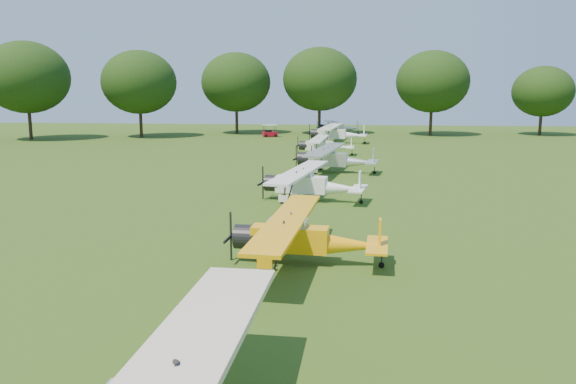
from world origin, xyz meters
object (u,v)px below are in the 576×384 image
Objects in this scene: aircraft_5 at (324,144)px; aircraft_3 at (309,182)px; aircraft_4 at (333,157)px; golf_cart at (270,133)px; aircraft_6 at (336,132)px; aircraft_7 at (337,126)px; aircraft_2 at (302,235)px.

aircraft_3 is at bearing -86.18° from aircraft_5.
aircraft_4 is 4.70× the size of golf_cart.
aircraft_5 is at bearing -88.21° from aircraft_6.
golf_cart is (-9.39, -5.57, -0.62)m from aircraft_7.
aircraft_2 is at bearing -85.44° from aircraft_5.
aircraft_3 reaches higher than golf_cart.
aircraft_5 is 13.10m from aircraft_6.
aircraft_6 is 14.04m from aircraft_7.
aircraft_2 is 0.84× the size of aircraft_6.
aircraft_4 reaches higher than aircraft_7.
aircraft_2 is at bearing -103.06° from golf_cart.
golf_cart is at bearing 110.33° from aircraft_3.
aircraft_4 is at bearing 94.17° from aircraft_3.
aircraft_4 is (0.47, 24.37, 0.11)m from aircraft_2.
aircraft_2 reaches higher than golf_cart.
aircraft_4 is 0.92× the size of aircraft_6.
aircraft_6 reaches higher than aircraft_3.
aircraft_3 is (-0.61, 12.34, 0.04)m from aircraft_2.
golf_cart is (-9.59, 58.44, -0.55)m from aircraft_2.
aircraft_6 is (0.02, 49.98, 0.22)m from aircraft_2.
aircraft_5 is at bearing 99.95° from aircraft_3.
aircraft_5 is at bearing -90.37° from golf_cart.
aircraft_6 is (0.63, 37.64, 0.18)m from aircraft_3.
golf_cart is (-9.61, 8.46, -0.78)m from aircraft_6.
aircraft_4 is 35.54m from golf_cart.
aircraft_6 is at bearing 99.50° from aircraft_4.
aircraft_6 is 1.13× the size of aircraft_7.
aircraft_6 is at bearing -63.75° from golf_cart.
aircraft_2 is 36.93m from aircraft_5.
aircraft_7 is (-0.67, 39.65, -0.05)m from aircraft_4.
aircraft_2 is 0.96× the size of aircraft_3.
golf_cart is at bearing 103.03° from aircraft_2.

